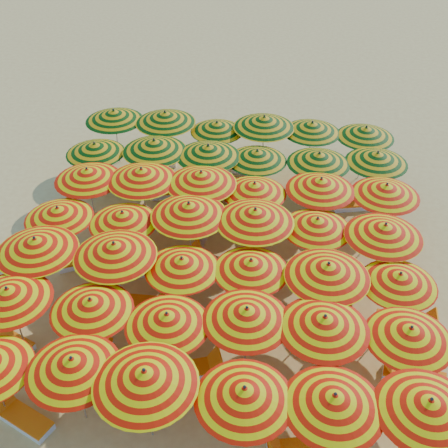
{
  "coord_description": "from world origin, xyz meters",
  "views": [
    {
      "loc": [
        1.55,
        -14.26,
        13.19
      ],
      "look_at": [
        0.0,
        0.5,
        1.6
      ],
      "focal_mm": 45.0,
      "sensor_mm": 36.0,
      "label": 1
    }
  ],
  "objects": [
    {
      "name": "umbrella_10",
      "position": [
        3.1,
        -4.19,
        2.26
      ],
      "size": [
        2.6,
        2.6,
        2.57
      ],
      "color": "silver",
      "rests_on": "ground"
    },
    {
      "name": "ground",
      "position": [
        0.0,
        0.0,
        0.0
      ],
      "size": [
        120.0,
        120.0,
        0.0
      ],
      "primitive_type": "plane",
      "color": "#D8B560",
      "rests_on": "ground"
    },
    {
      "name": "beachgoer_b",
      "position": [
        -1.19,
        -2.08,
        0.64
      ],
      "size": [
        0.78,
        0.73,
        1.27
      ],
      "primitive_type": "imported",
      "rotation": [
        0.0,
        0.0,
        0.55
      ],
      "color": "tan",
      "rests_on": "ground"
    },
    {
      "name": "lounger_20",
      "position": [
        -3.68,
        6.29,
        0.15
      ],
      "size": [
        1.83,
        1.08,
        0.69
      ],
      "rotation": [
        0.0,
        0.0,
        3.45
      ],
      "color": "white",
      "rests_on": "ground"
    },
    {
      "name": "umbrella_37",
      "position": [
        -3.08,
        6.44,
        2.36
      ],
      "size": [
        3.11,
        3.11,
        2.68
      ],
      "color": "silver",
      "rests_on": "ground"
    },
    {
      "name": "umbrella_23",
      "position": [
        5.1,
        -0.19,
        2.3
      ],
      "size": [
        2.56,
        2.56,
        2.61
      ],
      "color": "silver",
      "rests_on": "ground"
    },
    {
      "name": "lounger_8",
      "position": [
        1.66,
        -1.9,
        0.15
      ],
      "size": [
        1.82,
        1.17,
        0.69
      ],
      "rotation": [
        0.0,
        0.0,
        -0.37
      ],
      "color": "white",
      "rests_on": "ground"
    },
    {
      "name": "umbrella_15",
      "position": [
        1.06,
        -2.04,
        2.12
      ],
      "size": [
        2.71,
        2.71,
        2.41
      ],
      "color": "silver",
      "rests_on": "ground"
    },
    {
      "name": "lounger_12",
      "position": [
        -1.61,
        0.23,
        0.15
      ],
      "size": [
        1.82,
        1.18,
        0.69
      ],
      "rotation": [
        0.0,
        0.0,
        0.38
      ],
      "color": "white",
      "rests_on": "ground"
    },
    {
      "name": "umbrella_12",
      "position": [
        -5.42,
        -2.04,
        2.34
      ],
      "size": [
        3.29,
        3.29,
        2.66
      ],
      "color": "silver",
      "rests_on": "ground"
    },
    {
      "name": "umbrella_19",
      "position": [
        -3.24,
        -0.18,
        2.12
      ],
      "size": [
        2.48,
        2.48,
        2.41
      ],
      "color": "silver",
      "rests_on": "ground"
    },
    {
      "name": "lounger_0",
      "position": [
        -4.6,
        -6.4,
        0.15
      ],
      "size": [
        1.82,
        1.26,
        0.69
      ],
      "rotation": [
        0.0,
        0.0,
        2.71
      ],
      "color": "white",
      "rests_on": "ground"
    },
    {
      "name": "umbrella_41",
      "position": [
        5.14,
        6.34,
        2.19
      ],
      "size": [
        2.76,
        2.76,
        2.48
      ],
      "color": "silver",
      "rests_on": "ground"
    },
    {
      "name": "lounger_9",
      "position": [
        5.92,
        -1.96,
        0.15
      ],
      "size": [
        1.78,
        0.74,
        0.69
      ],
      "rotation": [
        0.0,
        0.0,
        -0.1
      ],
      "color": "white",
      "rests_on": "ground"
    },
    {
      "name": "umbrella_22",
      "position": [
        3.05,
        0.18,
        2.11
      ],
      "size": [
        2.86,
        2.86,
        2.39
      ],
      "color": "silver",
      "rests_on": "ground"
    },
    {
      "name": "lounger_4",
      "position": [
        -3.64,
        -4.03,
        0.15
      ],
      "size": [
        1.8,
        0.84,
        0.69
      ],
      "rotation": [
        0.0,
        0.0,
        0.15
      ],
      "color": "white",
      "rests_on": "ground"
    },
    {
      "name": "umbrella_39",
      "position": [
        1.03,
        6.44,
        2.37
      ],
      "size": [
        2.98,
        2.98,
        2.69
      ],
      "color": "silver",
      "rests_on": "ground"
    },
    {
      "name": "umbrella_13",
      "position": [
        -3.0,
        -2.03,
        2.36
      ],
      "size": [
        2.78,
        2.78,
        2.68
      ],
      "color": "silver",
      "rests_on": "ground"
    },
    {
      "name": "lounger_3",
      "position": [
        -6.07,
        -3.92,
        0.15
      ],
      "size": [
        1.82,
        1.25,
        0.69
      ],
      "rotation": [
        0.0,
        0.0,
        2.71
      ],
      "color": "white",
      "rests_on": "ground"
    },
    {
      "name": "umbrella_29",
      "position": [
        5.44,
        2.17,
        2.23
      ],
      "size": [
        2.63,
        2.63,
        2.53
      ],
      "color": "silver",
      "rests_on": "ground"
    },
    {
      "name": "umbrella_20",
      "position": [
        -1.11,
        0.16,
        2.37
      ],
      "size": [
        3.28,
        3.28,
        2.7
      ],
      "color": "silver",
      "rests_on": "ground"
    },
    {
      "name": "umbrella_14",
      "position": [
        -0.97,
        -2.17,
        2.11
      ],
      "size": [
        2.61,
        2.61,
        2.39
      ],
      "color": "silver",
      "rests_on": "ground"
    },
    {
      "name": "umbrella_3",
      "position": [
        1.21,
        -6.52,
        2.21
      ],
      "size": [
        3.06,
        3.06,
        2.51
      ],
      "color": "silver",
      "rests_on": "ground"
    },
    {
      "name": "umbrella_32",
      "position": [
        -0.97,
        4.02,
        2.3
      ],
      "size": [
        3.23,
        3.23,
        2.62
      ],
      "color": "silver",
      "rests_on": "ground"
    },
    {
      "name": "umbrella_4",
      "position": [
        3.25,
        -6.5,
        2.22
      ],
      "size": [
        2.49,
        2.49,
        2.53
      ],
      "color": "silver",
      "rests_on": "ground"
    },
    {
      "name": "umbrella_1",
      "position": [
        -2.98,
        -6.13,
        2.21
      ],
      "size": [
        3.03,
        3.03,
        2.51
      ],
      "color": "silver",
      "rests_on": "ground"
    },
    {
      "name": "umbrella_28",
      "position": [
        3.21,
        2.23,
        2.27
      ],
      "size": [
        3.2,
        3.2,
        2.58
      ],
      "color": "silver",
      "rests_on": "ground"
    },
    {
      "name": "umbrella_26",
      "position": [
        -0.97,
        2.07,
        2.36
      ],
      "size": [
        3.31,
        3.31,
        2.68
      ],
      "color": "silver",
      "rests_on": "ground"
    },
    {
      "name": "umbrella_16",
      "position": [
        3.27,
        -2.23,
        2.32
      ],
      "size": [
        3.14,
        3.14,
        2.64
      ],
      "color": "silver",
      "rests_on": "ground"
    },
    {
      "name": "lounger_5",
      "position": [
        -0.39,
        -4.43,
        0.15
      ],
      "size": [
        1.83,
        1.09,
        0.69
      ],
      "rotation": [
        0.0,
        0.0,
        0.32
      ],
      "color": "white",
      "rests_on": "ground"
    },
    {
      "name": "umbrella_9",
      "position": [
        1.08,
        -4.08,
        2.22
      ],
      "size": [
        3.0,
        3.0,
        2.52
      ],
      "color": "silver",
      "rests_on": "ground"
    },
    {
      "name": "lounger_13",
      "position": [
        -5.66,
        2.26,
        0.15
      ],
      "size": [
        1.82,
        1.24,
        0.69
      ],
      "rotation": [
        0.0,
        0.0,
        2.72
      ],
      "color": "white",
      "rests_on": "ground"
    },
    {
      "name": "lounger_16",
      "position": [
        -2.48,
        4.26,
        0.15
      ],
      "size": [
        1.83,
        1.05,
        0.69
      ],
      "rotation": [
        0.0,
        0.0,
        0.29
      ],
      "color": "white",
      "rests_on": "ground"
    },
    {
      "name": "umbrella_27",
      "position": [
        0.92,
        1.97,
        2.12
      ],
      "size": [
        2.33,
        2.33,
        2.41
      ],
      "color": "silver",
      "rests_on": "ground"
    },
    {
      "name": "lounger_11",
      "position": [
        -2.74,
        -0.42,
        0.15
      ],
      "size": [
        1.81,
        0.88,
        0.69
      ],
      "rotation": [
        0.0,
        0.0,
        3.32
      ],
      "color": "white",
      "rests_on": "ground"
    },
    {
      "name": "umbrella_33",
      "position": [
        0.88,
        4.15,
        2.14
      ],
      "size": [
        2.9,
        2.9,
        2.43
      ],
      "color": "silver",
      "rests_on": "ground"
    },
    {
      "name": "beachgoer_a",
      "position": [
        -0.85,
        1.12,
        0.67
      ],
      "size": [
        0.41,
        0.54,
        1.34
      ],
      "primitive_type": "imported",
      "rotation": [
        0.0,
        0.0,
        4.92
      ],
      "color": "tan",
      "rests_on": "ground"
    },
    {
      "name": "umbrella_24",
      "position": [
        -5.07,
        2.01,
        2.26
      ],
      "size": [
        2.97,
        2.97,
        2.57
      ],
      "color": "silver",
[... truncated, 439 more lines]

